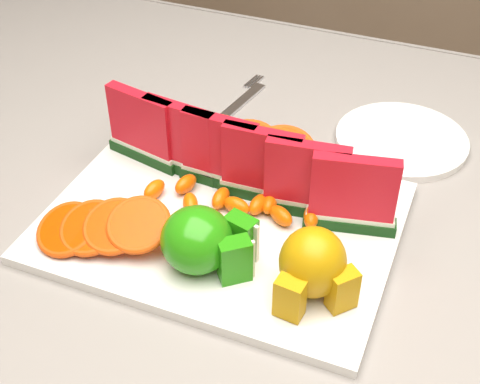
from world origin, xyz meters
TOP-DOWN VIEW (x-y plane):
  - table at (0.00, 0.00)m, footprint 1.40×0.90m
  - tablecloth at (0.00, 0.00)m, footprint 1.53×1.03m
  - platter at (-0.10, -0.03)m, footprint 0.40×0.30m
  - apple_cluster at (-0.08, -0.11)m, footprint 0.11×0.09m
  - pear_cluster at (0.03, -0.10)m, footprint 0.09×0.09m
  - side_plate at (0.07, 0.22)m, footprint 0.23×0.23m
  - fork at (-0.18, 0.21)m, footprint 0.04×0.20m
  - watermelon_row at (-0.09, 0.02)m, footprint 0.39×0.07m
  - orange_fan_front at (-0.20, -0.12)m, footprint 0.16×0.11m
  - orange_fan_back at (-0.14, 0.09)m, footprint 0.24×0.10m
  - tangerine_segments at (-0.09, -0.01)m, footprint 0.21×0.07m

SIDE VIEW (x-z plane):
  - table at x=0.00m, z-range 0.28..1.03m
  - tablecloth at x=0.00m, z-range 0.62..0.82m
  - fork at x=-0.18m, z-range 0.76..0.76m
  - side_plate at x=0.07m, z-range 0.76..0.77m
  - platter at x=-0.10m, z-range 0.76..0.77m
  - tangerine_segments at x=-0.09m, z-range 0.77..0.79m
  - orange_fan_back at x=-0.14m, z-range 0.77..0.81m
  - orange_fan_front at x=-0.20m, z-range 0.77..0.82m
  - apple_cluster at x=-0.08m, z-range 0.77..0.84m
  - pear_cluster at x=0.03m, z-range 0.77..0.85m
  - watermelon_row at x=-0.09m, z-range 0.77..0.87m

